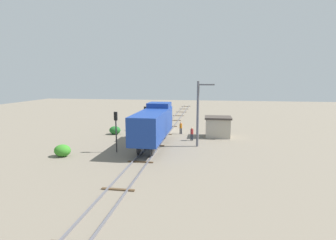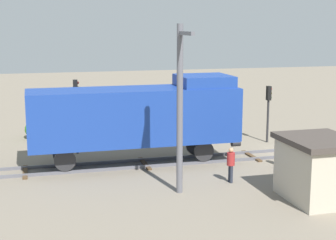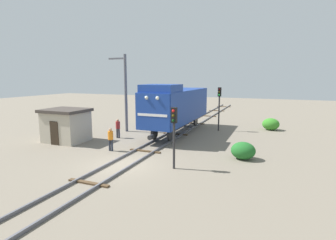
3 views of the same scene
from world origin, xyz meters
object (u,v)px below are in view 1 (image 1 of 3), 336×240
(relay_hut, at_px, (218,127))
(traffic_signal_near, at_px, (145,114))
(worker_by_signal, at_px, (192,133))
(traffic_signal_mid, at_px, (116,124))
(worker_near_track, at_px, (181,127))
(catenary_mast, at_px, (198,112))
(locomotive, at_px, (153,123))

(relay_hut, bearing_deg, traffic_signal_near, -14.80)
(worker_by_signal, relative_size, relay_hut, 0.49)
(traffic_signal_near, xyz_separation_m, relay_hut, (-10.70, 2.83, -1.15))
(worker_by_signal, bearing_deg, traffic_signal_mid, 153.50)
(traffic_signal_near, bearing_deg, traffic_signal_mid, 89.05)
(worker_near_track, xyz_separation_m, catenary_mast, (-2.67, 6.54, 3.00))
(worker_near_track, bearing_deg, locomotive, -157.10)
(locomotive, relative_size, traffic_signal_near, 3.20)
(worker_by_signal, relative_size, catenary_mast, 0.23)
(locomotive, xyz_separation_m, relay_hut, (-7.50, -6.31, -1.38))
(relay_hut, bearing_deg, worker_near_track, -11.76)
(locomotive, distance_m, worker_by_signal, 5.82)
(relay_hut, bearing_deg, catenary_mast, 66.03)
(worker_near_track, xyz_separation_m, worker_by_signal, (-1.80, 3.75, 0.00))
(locomotive, xyz_separation_m, catenary_mast, (-5.07, -0.83, 1.22))
(locomotive, relative_size, catenary_mast, 1.55)
(traffic_signal_mid, xyz_separation_m, relay_hut, (-10.90, -9.25, -1.62))
(locomotive, xyz_separation_m, worker_near_track, (-2.40, -7.37, -1.78))
(traffic_signal_near, height_order, traffic_signal_mid, traffic_signal_mid)
(traffic_signal_near, bearing_deg, locomotive, 109.31)
(catenary_mast, bearing_deg, worker_by_signal, -72.75)
(traffic_signal_mid, relative_size, worker_near_track, 2.56)
(catenary_mast, height_order, relay_hut, catenary_mast)
(traffic_signal_mid, bearing_deg, catenary_mast, -155.96)
(worker_near_track, relative_size, worker_by_signal, 1.00)
(traffic_signal_near, bearing_deg, catenary_mast, 134.87)
(locomotive, distance_m, catenary_mast, 5.28)
(locomotive, bearing_deg, traffic_signal_mid, 40.88)
(traffic_signal_near, relative_size, catenary_mast, 0.48)
(worker_by_signal, bearing_deg, traffic_signal_near, 75.99)
(worker_near_track, xyz_separation_m, relay_hut, (-5.10, 1.06, 0.40))
(locomotive, distance_m, traffic_signal_mid, 4.50)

